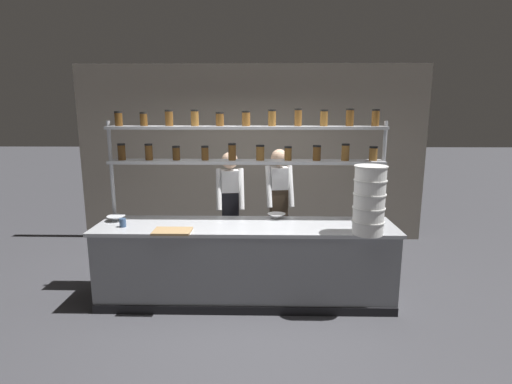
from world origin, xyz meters
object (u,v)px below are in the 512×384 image
(chef_left, at_px, (230,206))
(prep_bowl_near_left, at_px, (116,218))
(chef_center, at_px, (279,203))
(container_stack, at_px, (369,200))
(cutting_board, at_px, (172,231))
(prep_bowl_center_front, at_px, (276,216))
(serving_cup_front, at_px, (123,223))
(spice_shelf_unit, at_px, (247,147))

(chef_left, bearing_deg, prep_bowl_near_left, -161.70)
(chef_center, distance_m, container_stack, 1.47)
(chef_left, relative_size, cutting_board, 4.17)
(cutting_board, xyz_separation_m, prep_bowl_center_front, (1.13, 0.58, 0.02))
(serving_cup_front, bearing_deg, chef_center, 27.71)
(spice_shelf_unit, bearing_deg, chef_center, 50.41)
(chef_center, xyz_separation_m, prep_bowl_center_front, (-0.05, -0.54, -0.03))
(prep_bowl_center_front, bearing_deg, prep_bowl_near_left, -175.80)
(chef_left, xyz_separation_m, prep_bowl_center_front, (0.59, -0.45, -0.01))
(chef_left, distance_m, container_stack, 1.88)
(container_stack, xyz_separation_m, prep_bowl_center_front, (-0.94, 0.59, -0.33))
(chef_center, bearing_deg, chef_left, 179.70)
(chef_left, xyz_separation_m, cutting_board, (-0.53, -1.03, -0.03))
(spice_shelf_unit, height_order, prep_bowl_center_front, spice_shelf_unit)
(prep_bowl_near_left, bearing_deg, cutting_board, -29.78)
(spice_shelf_unit, xyz_separation_m, serving_cup_front, (-1.37, -0.45, -0.81))
(chef_left, xyz_separation_m, chef_center, (0.64, 0.09, 0.02))
(container_stack, xyz_separation_m, cutting_board, (-2.07, 0.01, -0.35))
(spice_shelf_unit, relative_size, chef_center, 1.93)
(serving_cup_front, bearing_deg, spice_shelf_unit, 18.04)
(prep_bowl_center_front, distance_m, serving_cup_front, 1.77)
(spice_shelf_unit, bearing_deg, prep_bowl_near_left, -172.70)
(spice_shelf_unit, distance_m, serving_cup_front, 1.65)
(cutting_board, height_order, prep_bowl_near_left, prep_bowl_near_left)
(serving_cup_front, bearing_deg, cutting_board, -17.50)
(cutting_board, height_order, prep_bowl_center_front, prep_bowl_center_front)
(container_stack, bearing_deg, prep_bowl_center_front, 147.94)
(chef_left, distance_m, prep_bowl_center_front, 0.75)
(prep_bowl_near_left, bearing_deg, chef_left, 24.50)
(cutting_board, distance_m, prep_bowl_center_front, 1.27)
(chef_center, bearing_deg, cutting_board, -144.64)
(container_stack, bearing_deg, chef_left, 145.82)
(spice_shelf_unit, relative_size, serving_cup_front, 33.78)
(container_stack, relative_size, serving_cup_front, 7.45)
(chef_center, distance_m, cutting_board, 1.62)
(cutting_board, bearing_deg, container_stack, -0.34)
(chef_left, relative_size, prep_bowl_center_front, 7.70)
(cutting_board, relative_size, prep_bowl_center_front, 1.85)
(chef_left, height_order, prep_bowl_near_left, chef_left)
(cutting_board, distance_m, serving_cup_front, 0.63)
(spice_shelf_unit, distance_m, container_stack, 1.53)
(spice_shelf_unit, bearing_deg, prep_bowl_center_front, -9.37)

